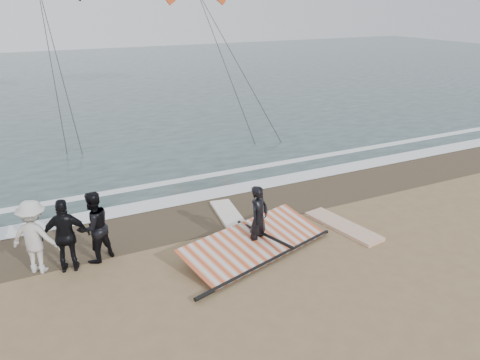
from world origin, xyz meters
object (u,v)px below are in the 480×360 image
at_px(man_main, 259,218).
at_px(board_white, 343,226).
at_px(sail_rig, 250,243).
at_px(board_cream, 230,217).

bearing_deg(man_main, board_white, -30.03).
bearing_deg(sail_rig, man_main, -7.23).
bearing_deg(board_white, sail_rig, 169.83).
bearing_deg(man_main, sail_rig, 143.66).
distance_m(board_white, sail_rig, 3.11).
relative_size(board_white, board_cream, 1.04).
bearing_deg(board_white, board_cream, 133.60).
height_order(man_main, sail_rig, man_main).
xyz_separation_m(board_cream, sail_rig, (-0.36, -2.04, 0.15)).
xyz_separation_m(man_main, board_cream, (0.13, 2.07, -0.87)).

